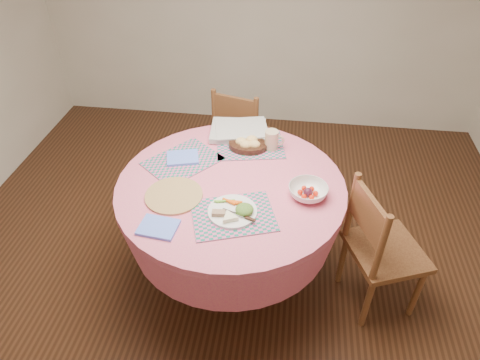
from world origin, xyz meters
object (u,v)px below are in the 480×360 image
object	(u,v)px
wicker_trivet	(174,195)
fruit_bowl	(308,192)
dining_table	(231,210)
dinner_plate	(234,211)
chair_right	(379,247)
latte_mug	(272,140)
chair_back	(241,135)
bread_bowl	(248,144)

from	to	relation	value
wicker_trivet	fruit_bowl	size ratio (longest dim) A/B	1.41
dining_table	dinner_plate	world-z (taller)	dinner_plate
dinner_plate	fruit_bowl	bearing A→B (deg)	27.59
chair_right	fruit_bowl	size ratio (longest dim) A/B	4.03
chair_right	latte_mug	distance (m)	0.86
dining_table	dinner_plate	bearing A→B (deg)	-77.84
chair_back	fruit_bowl	distance (m)	1.18
wicker_trivet	chair_right	bearing A→B (deg)	3.57
chair_back	latte_mug	world-z (taller)	latte_mug
dinner_plate	fruit_bowl	distance (m)	0.41
latte_mug	chair_right	bearing A→B (deg)	-34.23
dining_table	bread_bowl	size ratio (longest dim) A/B	5.39
dining_table	dinner_plate	distance (m)	0.33
dinner_plate	bread_bowl	size ratio (longest dim) A/B	1.08
chair_back	bread_bowl	xyz separation A→B (m)	(0.12, -0.63, 0.34)
dinner_plate	bread_bowl	bearing A→B (deg)	89.89
dinner_plate	latte_mug	world-z (taller)	latte_mug
chair_back	fruit_bowl	size ratio (longest dim) A/B	3.97
chair_right	latte_mug	xyz separation A→B (m)	(-0.64, 0.44, 0.37)
chair_right	latte_mug	world-z (taller)	latte_mug
fruit_bowl	wicker_trivet	bearing A→B (deg)	-172.24
dinner_plate	fruit_bowl	world-z (taller)	fruit_bowl
chair_back	dinner_plate	xyz separation A→B (m)	(0.12, -1.21, 0.33)
latte_mug	fruit_bowl	world-z (taller)	latte_mug
wicker_trivet	latte_mug	bearing A→B (deg)	47.05
chair_right	dining_table	bearing A→B (deg)	63.59
bread_bowl	chair_right	bearing A→B (deg)	-28.19
fruit_bowl	dinner_plate	bearing A→B (deg)	-152.41
dining_table	fruit_bowl	xyz separation A→B (m)	(0.41, -0.05, 0.23)
dining_table	latte_mug	distance (m)	0.48
dining_table	wicker_trivet	world-z (taller)	wicker_trivet
dining_table	wicker_trivet	xyz separation A→B (m)	(-0.28, -0.14, 0.20)
dining_table	latte_mug	bearing A→B (deg)	61.95
bread_bowl	wicker_trivet	bearing A→B (deg)	-124.08
chair_right	wicker_trivet	distance (m)	1.15
dining_table	chair_back	world-z (taller)	chair_back
dining_table	chair_right	distance (m)	0.84
chair_right	wicker_trivet	size ratio (longest dim) A/B	2.86
dinner_plate	dining_table	bearing A→B (deg)	102.16
wicker_trivet	bread_bowl	xyz separation A→B (m)	(0.33, 0.49, 0.03)
wicker_trivet	dinner_plate	distance (m)	0.34
chair_right	latte_mug	size ratio (longest dim) A/B	7.34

